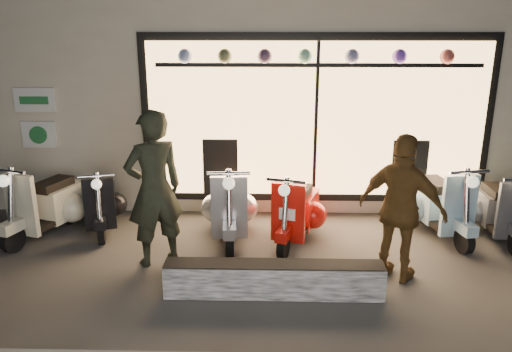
{
  "coord_description": "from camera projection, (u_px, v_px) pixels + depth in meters",
  "views": [
    {
      "loc": [
        0.07,
        -5.75,
        2.98
      ],
      "look_at": [
        -0.1,
        0.6,
        1.05
      ],
      "focal_mm": 35.0,
      "sensor_mm": 36.0,
      "label": 1
    }
  ],
  "objects": [
    {
      "name": "scooter_black",
      "position": [
        102.0,
        202.0,
        7.62
      ],
      "size": [
        0.68,
        1.35,
        0.96
      ],
      "rotation": [
        0.0,
        0.0,
        0.28
      ],
      "color": "black",
      "rests_on": "ground"
    },
    {
      "name": "woman",
      "position": [
        402.0,
        209.0,
        5.86
      ],
      "size": [
        1.12,
        0.96,
        1.8
      ],
      "primitive_type": "imported",
      "rotation": [
        0.0,
        0.0,
        2.54
      ],
      "color": "brown",
      "rests_on": "ground"
    },
    {
      "name": "scooter_red",
      "position": [
        298.0,
        210.0,
        7.21
      ],
      "size": [
        0.74,
        1.44,
        1.03
      ],
      "rotation": [
        0.0,
        0.0,
        -0.3
      ],
      "color": "black",
      "rests_on": "ground"
    },
    {
      "name": "man",
      "position": [
        154.0,
        189.0,
        6.25
      ],
      "size": [
        0.88,
        0.8,
        2.01
      ],
      "primitive_type": "imported",
      "rotation": [
        0.0,
        0.0,
        3.7
      ],
      "color": "black",
      "rests_on": "ground"
    },
    {
      "name": "scooter_blue",
      "position": [
        437.0,
        203.0,
        7.43
      ],
      "size": [
        0.67,
        1.55,
        1.1
      ],
      "rotation": [
        0.0,
        0.0,
        0.18
      ],
      "color": "black",
      "rests_on": "ground"
    },
    {
      "name": "scooter_cream",
      "position": [
        52.0,
        203.0,
        7.42
      ],
      "size": [
        0.81,
        1.54,
        1.1
      ],
      "rotation": [
        0.0,
        0.0,
        -0.32
      ],
      "color": "black",
      "rests_on": "ground"
    },
    {
      "name": "ground",
      "position": [
        262.0,
        268.0,
        6.37
      ],
      "size": [
        40.0,
        40.0,
        0.0
      ],
      "primitive_type": "plane",
      "color": "#383533",
      "rests_on": "ground"
    },
    {
      "name": "shop_building",
      "position": [
        266.0,
        68.0,
        10.52
      ],
      "size": [
        10.2,
        6.23,
        4.2
      ],
      "color": "beige",
      "rests_on": "ground"
    },
    {
      "name": "scooter_silver",
      "position": [
        229.0,
        204.0,
        7.35
      ],
      "size": [
        0.57,
        1.55,
        1.11
      ],
      "rotation": [
        0.0,
        0.0,
        0.08
      ],
      "color": "black",
      "rests_on": "ground"
    },
    {
      "name": "scooter_grey",
      "position": [
        497.0,
        208.0,
        7.31
      ],
      "size": [
        0.46,
        1.41,
        1.01
      ],
      "rotation": [
        0.0,
        0.0,
        -0.03
      ],
      "color": "black",
      "rests_on": "ground"
    },
    {
      "name": "graffiti_barrier",
      "position": [
        274.0,
        279.0,
        5.68
      ],
      "size": [
        2.49,
        0.28,
        0.4
      ],
      "primitive_type": "cube",
      "color": "black",
      "rests_on": "ground"
    }
  ]
}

